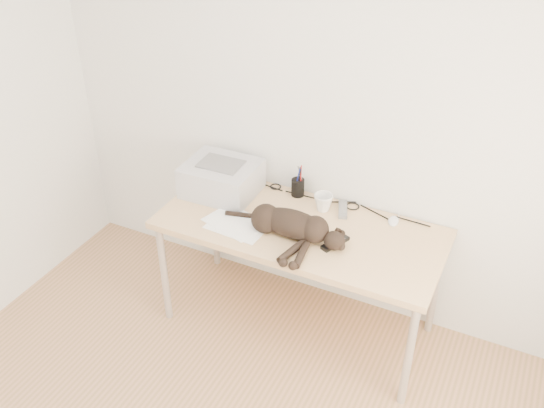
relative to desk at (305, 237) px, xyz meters
The scene contains 11 objects.
wall_back 0.75m from the desk, 90.00° to the left, with size 3.50×3.50×0.00m, color silver.
desk is the anchor object (origin of this frame).
printer 0.62m from the desk, behind, with size 0.43×0.37×0.20m.
papers 0.42m from the desk, 145.42° to the right, with size 0.39×0.31×0.01m.
cat 0.29m from the desk, 96.91° to the right, with size 0.74×0.33×0.17m.
mug 0.23m from the desk, 65.61° to the left, with size 0.11×0.11×0.10m, color white.
pen_cup 0.31m from the desk, 125.10° to the left, with size 0.08×0.08×0.20m.
remote_grey 0.27m from the desk, 45.53° to the left, with size 0.05×0.18×0.02m, color slate.
remote_black 0.32m from the desk, 33.85° to the right, with size 0.05×0.18×0.02m, color black.
mouse 0.51m from the desk, 21.66° to the left, with size 0.06×0.10×0.03m, color white.
cable_tangle 0.26m from the desk, 90.00° to the left, with size 1.36×0.08×0.01m, color black, non-canonical shape.
Camera 1 is at (1.06, -1.15, 2.70)m, focal length 40.00 mm.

